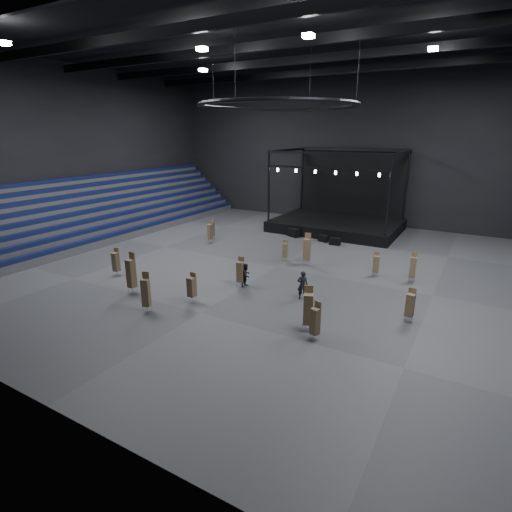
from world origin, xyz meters
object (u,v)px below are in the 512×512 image
Objects in this scene: man_center at (303,285)px; chair_stack_4 at (307,249)px; flight_case_left at (293,233)px; flight_case_mid at (323,238)px; chair_stack_1 at (116,261)px; chair_stack_0 at (376,264)px; chair_stack_6 at (315,321)px; chair_stack_12 at (413,267)px; flight_case_right at (335,241)px; crew_member at (246,275)px; chair_stack_7 at (192,287)px; chair_stack_11 at (240,271)px; chair_stack_9 at (131,273)px; chair_stack_8 at (210,231)px; chair_stack_2 at (212,229)px; chair_stack_13 at (308,308)px; stage at (339,217)px; chair_stack_10 at (146,292)px; chair_stack_5 at (410,304)px; chair_stack_3 at (285,250)px.

chair_stack_4 is at bearing -91.55° from man_center.
flight_case_left reaches higher than flight_case_mid.
man_center is (14.88, 3.06, -0.16)m from chair_stack_1.
chair_stack_6 is (-0.33, -12.06, 0.12)m from chair_stack_0.
flight_case_right is at bearing 134.36° from chair_stack_12.
chair_stack_1 is 10.75m from crew_member.
chair_stack_7 is at bearing 161.66° from crew_member.
flight_case_right is 14.76m from chair_stack_11.
chair_stack_8 is at bearing 104.30° from chair_stack_9.
chair_stack_2 reaches higher than man_center.
chair_stack_6 is 9.01m from crew_member.
chair_stack_6 is 1.14m from chair_stack_13.
chair_stack_2 is at bearing 166.26° from chair_stack_12.
flight_case_right is at bearing -73.76° from stage.
chair_stack_2 is 0.83× the size of chair_stack_10.
chair_stack_6 is 5.67m from man_center.
chair_stack_9 reaches higher than chair_stack_5.
chair_stack_13 is at bearing -116.62° from chair_stack_0.
man_center is at bearing -176.61° from chair_stack_5.
chair_stack_8 is 0.88× the size of chair_stack_10.
man_center is (4.73, -21.42, -0.43)m from stage.
stage is at bearing 94.93° from flight_case_mid.
flight_case_mid is 0.39× the size of chair_stack_13.
chair_stack_5 is at bearing -46.01° from flight_case_left.
chair_stack_11 is (-0.15, -7.24, 0.18)m from chair_stack_3.
chair_stack_3 is 0.85× the size of chair_stack_6.
chair_stack_6 is 10.92m from chair_stack_10.
chair_stack_5 is at bearing -61.22° from stage.
flight_case_right is 18.96m from chair_stack_7.
chair_stack_3 is at bearing -106.01° from flight_case_right.
chair_stack_9 is 13.16m from chair_stack_13.
chair_stack_1 is at bearing -110.87° from flight_case_left.
chair_stack_10 is at bearing 18.44° from man_center.
chair_stack_1 is at bearing 153.67° from chair_stack_13.
chair_stack_5 is 0.81× the size of chair_stack_10.
chair_stack_11 is at bearing 42.34° from chair_stack_10.
chair_stack_4 is 1.24× the size of chair_stack_11.
man_center is (-5.96, -7.27, -0.20)m from chair_stack_12.
man_center is (-7.00, -0.05, -0.12)m from chair_stack_5.
chair_stack_2 is 18.06m from man_center.
flight_case_left is 3.67m from flight_case_mid.
flight_case_right is 0.55× the size of chair_stack_0.
flight_case_left is at bearing 97.26° from chair_stack_7.
flight_case_left is 0.60× the size of chair_stack_1.
stage is 21.31m from crew_member.
stage is at bearing 121.02° from chair_stack_12.
chair_stack_4 is (12.34, -3.19, 0.32)m from chair_stack_2.
chair_stack_8 is (-10.08, -6.26, 0.85)m from flight_case_mid.
chair_stack_5 reaches higher than flight_case_right.
flight_case_left is 0.48× the size of chair_stack_4.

